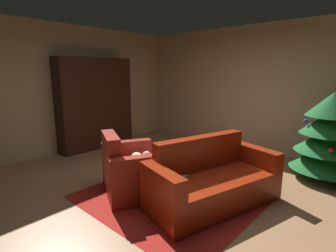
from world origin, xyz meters
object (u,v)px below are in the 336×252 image
object	(u,v)px
armchair_red	(130,172)
couch_red	(212,182)
bookshelf_unit	(101,104)
coffee_table	(164,171)
book_stack_on_table	(170,165)
bottle_on_table	(159,157)
decorated_tree	(330,136)

from	to	relation	value
armchair_red	couch_red	bearing A→B (deg)	26.72
bookshelf_unit	coffee_table	world-z (taller)	bookshelf_unit
book_stack_on_table	coffee_table	bearing A→B (deg)	-133.22
couch_red	book_stack_on_table	distance (m)	0.62
couch_red	bottle_on_table	world-z (taller)	couch_red
bookshelf_unit	coffee_table	bearing A→B (deg)	-17.61
bottle_on_table	decorated_tree	distance (m)	2.75
coffee_table	decorated_tree	bearing A→B (deg)	55.16
armchair_red	decorated_tree	bearing A→B (deg)	51.04
bookshelf_unit	couch_red	size ratio (longest dim) A/B	1.05
coffee_table	bottle_on_table	world-z (taller)	bottle_on_table
couch_red	coffee_table	bearing A→B (deg)	-154.24
book_stack_on_table	decorated_tree	size ratio (longest dim) A/B	0.16
book_stack_on_table	bookshelf_unit	bearing A→B (deg)	163.80
armchair_red	bottle_on_table	bearing A→B (deg)	52.52
coffee_table	armchair_red	bearing A→B (deg)	-151.97
bottle_on_table	armchair_red	bearing A→B (deg)	-127.48
book_stack_on_table	bottle_on_table	bearing A→B (deg)	170.99
armchair_red	couch_red	xyz separation A→B (m)	(1.04, 0.52, -0.02)
bottle_on_table	coffee_table	bearing A→B (deg)	-27.66
bookshelf_unit	book_stack_on_table	distance (m)	3.01
bookshelf_unit	book_stack_on_table	bearing A→B (deg)	-16.20
book_stack_on_table	bottle_on_table	distance (m)	0.25
armchair_red	couch_red	world-z (taller)	armchair_red
book_stack_on_table	bottle_on_table	size ratio (longest dim) A/B	0.78
bottle_on_table	decorated_tree	size ratio (longest dim) A/B	0.21
bottle_on_table	book_stack_on_table	bearing A→B (deg)	-9.01
decorated_tree	bottle_on_table	bearing A→B (deg)	-129.19
coffee_table	book_stack_on_table	world-z (taller)	book_stack_on_table
armchair_red	bottle_on_table	xyz separation A→B (m)	(0.25, 0.33, 0.21)
coffee_table	decorated_tree	distance (m)	2.73
bookshelf_unit	decorated_tree	world-z (taller)	bookshelf_unit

